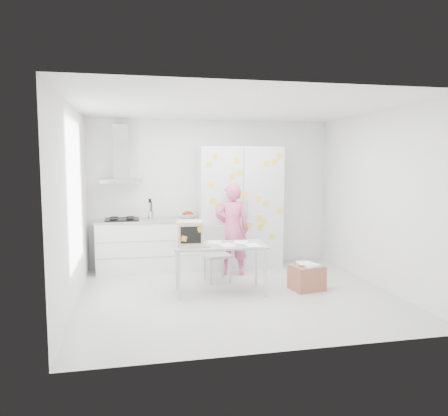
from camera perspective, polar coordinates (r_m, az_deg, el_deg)
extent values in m
cube|color=silver|center=(6.54, 1.65, -11.23)|extent=(4.50, 4.00, 0.02)
cube|color=white|center=(8.22, -1.61, 2.00)|extent=(4.50, 0.02, 2.70)
cube|color=white|center=(6.14, -19.17, 0.27)|extent=(0.02, 4.00, 2.70)
cube|color=white|center=(7.14, 19.52, 1.03)|extent=(0.02, 4.00, 2.70)
cube|color=white|center=(6.29, 1.72, 13.07)|extent=(4.50, 4.00, 0.02)
cube|color=white|center=(7.91, -9.80, -4.90)|extent=(1.80, 0.60, 0.88)
cube|color=gray|center=(7.59, -9.73, -4.29)|extent=(1.76, 0.01, 0.01)
cube|color=gray|center=(7.64, -9.70, -6.36)|extent=(1.76, 0.01, 0.01)
cube|color=#9E9E99|center=(7.84, -9.86, -1.60)|extent=(1.84, 0.63, 0.04)
cube|color=black|center=(7.83, -13.16, -1.49)|extent=(0.58, 0.50, 0.03)
cylinder|color=black|center=(7.71, -14.22, -1.41)|extent=(0.14, 0.14, 0.02)
cylinder|color=black|center=(7.71, -12.14, -1.36)|extent=(0.14, 0.14, 0.02)
cylinder|color=black|center=(7.95, -14.16, -1.18)|extent=(0.14, 0.14, 0.02)
cylinder|color=black|center=(7.94, -12.14, -1.14)|extent=(0.14, 0.14, 0.02)
cylinder|color=silver|center=(7.83, -9.51, -0.94)|extent=(0.10, 0.10, 0.14)
cylinder|color=black|center=(7.83, -9.64, -0.20)|extent=(0.01, 0.01, 0.30)
cylinder|color=black|center=(7.80, -9.39, -0.21)|extent=(0.01, 0.01, 0.30)
cylinder|color=black|center=(7.84, -9.49, -0.19)|extent=(0.01, 0.01, 0.30)
cube|color=black|center=(7.81, -9.66, 0.96)|extent=(0.05, 0.01, 0.07)
imported|color=white|center=(7.88, -4.78, -1.05)|extent=(0.31, 0.31, 0.08)
sphere|color=#B2140F|center=(7.89, -5.23, -0.85)|extent=(0.08, 0.08, 0.08)
sphere|color=#B2140F|center=(7.84, -4.52, -0.90)|extent=(0.08, 0.08, 0.08)
sphere|color=#B2140F|center=(7.93, -4.32, -0.81)|extent=(0.08, 0.08, 0.08)
cylinder|color=yellow|center=(7.89, -4.95, -0.52)|extent=(0.09, 0.17, 0.10)
cylinder|color=yellow|center=(7.90, -4.77, -0.52)|extent=(0.04, 0.17, 0.10)
cylinder|color=yellow|center=(7.90, -4.59, -0.51)|extent=(0.08, 0.17, 0.10)
cube|color=silver|center=(7.82, -13.27, 3.47)|extent=(0.70, 0.48, 0.07)
cube|color=silver|center=(7.94, -13.34, 7.11)|extent=(0.26, 0.24, 0.95)
cube|color=silver|center=(8.02, 1.98, 0.10)|extent=(1.50, 0.65, 2.20)
cube|color=slate|center=(7.70, 2.57, -0.15)|extent=(0.01, 0.01, 2.16)
cube|color=silver|center=(7.67, 2.16, -0.17)|extent=(0.02, 0.02, 0.30)
cube|color=silver|center=(7.70, 3.02, -0.15)|extent=(0.02, 0.02, 0.30)
cube|color=yellow|center=(7.77, 5.57, 5.82)|extent=(0.10, 0.00, 0.10)
cube|color=yellow|center=(7.81, 6.62, 5.99)|extent=(0.12, 0.00, 0.12)
cube|color=yellow|center=(7.90, 7.27, -0.38)|extent=(0.12, 0.00, 0.12)
cube|color=yellow|center=(7.63, 0.89, 0.64)|extent=(0.10, 0.00, 0.10)
cube|color=yellow|center=(7.68, 2.67, 1.73)|extent=(0.12, 0.00, 0.12)
cube|color=yellow|center=(7.83, 5.23, -1.86)|extent=(0.12, 0.00, 0.12)
cube|color=yellow|center=(7.68, 1.14, -1.90)|extent=(0.10, 0.00, 0.10)
cube|color=yellow|center=(7.62, 1.66, 6.20)|extent=(0.12, 0.00, 0.12)
cube|color=yellow|center=(7.76, 3.23, -2.27)|extent=(0.12, 0.00, 0.12)
cube|color=yellow|center=(7.80, 5.49, 0.58)|extent=(0.12, 0.00, 0.12)
cube|color=yellow|center=(7.79, 4.62, -1.27)|extent=(0.10, 0.00, 0.10)
cube|color=yellow|center=(7.61, 1.05, 4.22)|extent=(0.12, 0.00, 0.12)
cube|color=yellow|center=(7.59, -0.79, 0.13)|extent=(0.10, 0.00, 0.10)
cube|color=yellow|center=(7.56, -1.46, 0.96)|extent=(0.10, 0.00, 0.10)
cube|color=yellow|center=(7.52, -1.93, 5.72)|extent=(0.11, 0.00, 0.11)
cube|color=yellow|center=(7.75, 2.06, -3.93)|extent=(0.10, 0.00, 0.10)
cube|color=yellow|center=(7.64, 1.14, 0.69)|extent=(0.11, 0.00, 0.11)
cube|color=yellow|center=(7.92, 6.33, -3.70)|extent=(0.11, 0.00, 0.11)
cube|color=yellow|center=(7.84, 7.20, 6.70)|extent=(0.10, 0.00, 0.10)
cube|color=yellow|center=(7.62, 1.38, 3.00)|extent=(0.10, 0.00, 0.10)
cube|color=yellow|center=(7.63, 0.53, 0.26)|extent=(0.11, 0.00, 0.11)
cube|color=yellow|center=(7.83, 3.83, -4.36)|extent=(0.10, 0.00, 0.10)
cube|color=yellow|center=(7.54, -1.21, 6.78)|extent=(0.10, 0.00, 0.10)
cube|color=yellow|center=(7.54, -1.69, 3.07)|extent=(0.12, 0.00, 0.12)
cube|color=yellow|center=(7.82, 4.74, -2.51)|extent=(0.11, 0.00, 0.11)
cube|color=yellow|center=(7.64, 2.05, 4.57)|extent=(0.11, 0.00, 0.11)
cube|color=yellow|center=(7.75, 4.49, 1.23)|extent=(0.11, 0.00, 0.11)
cube|color=yellow|center=(7.74, 2.71, -2.37)|extent=(0.11, 0.00, 0.11)
imported|color=#DB5589|center=(7.44, 1.08, -2.79)|extent=(0.64, 0.49, 1.57)
cube|color=#A8B0B2|center=(6.41, -0.56, -4.90)|extent=(1.38, 0.74, 0.03)
cylinder|color=silver|center=(6.16, -5.91, -8.89)|extent=(0.04, 0.04, 0.69)
cylinder|color=silver|center=(6.35, 5.40, -8.44)|extent=(0.04, 0.04, 0.69)
cylinder|color=silver|center=(6.70, -6.19, -7.66)|extent=(0.04, 0.04, 0.69)
cylinder|color=silver|center=(6.87, 4.22, -7.29)|extent=(0.04, 0.04, 0.69)
cube|color=beige|center=(6.40, -4.51, -3.23)|extent=(0.38, 0.40, 0.35)
cube|color=beige|center=(6.21, -4.36, -3.53)|extent=(0.35, 0.03, 0.31)
cube|color=black|center=(6.20, -4.35, -3.54)|extent=(0.29, 0.02, 0.24)
cube|color=#FFA32E|center=(6.19, -5.24, -4.01)|extent=(0.09, 0.01, 0.09)
cube|color=#FFA32E|center=(6.19, -3.11, -2.82)|extent=(0.09, 0.01, 0.09)
cube|color=beige|center=(6.19, -3.86, -5.06)|extent=(0.43, 0.16, 0.02)
cube|color=gray|center=(6.19, -3.86, -4.94)|extent=(0.39, 0.12, 0.01)
cube|color=white|center=(6.38, 0.36, -4.82)|extent=(0.26, 0.32, 0.00)
cube|color=white|center=(6.58, 2.20, -4.47)|extent=(0.30, 0.34, 0.00)
cube|color=white|center=(6.35, 3.78, -4.84)|extent=(0.22, 0.30, 0.00)
cube|color=white|center=(6.59, -1.23, -4.46)|extent=(0.25, 0.32, 0.00)
cube|color=#A1A19F|center=(7.07, -0.89, -6.22)|extent=(0.45, 0.45, 0.04)
cube|color=#A1A19F|center=(7.19, -1.36, -4.07)|extent=(0.38, 0.08, 0.44)
cylinder|color=#9D9DA1|center=(6.92, -1.73, -8.40)|extent=(0.03, 0.03, 0.41)
cylinder|color=#9D9DA1|center=(7.03, 0.81, -8.18)|extent=(0.03, 0.03, 0.41)
cylinder|color=#9D9DA1|center=(7.22, -2.53, -7.79)|extent=(0.03, 0.03, 0.41)
cylinder|color=#9D9DA1|center=(7.32, -0.09, -7.59)|extent=(0.03, 0.03, 0.41)
cube|color=#A36346|center=(6.81, 10.76, -8.92)|extent=(0.53, 0.45, 0.37)
cube|color=white|center=(6.75, 11.02, -7.27)|extent=(0.30, 0.35, 0.03)
cube|color=white|center=(6.77, 10.43, -7.07)|extent=(0.23, 0.30, 0.00)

